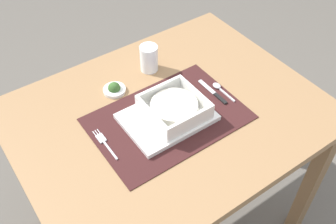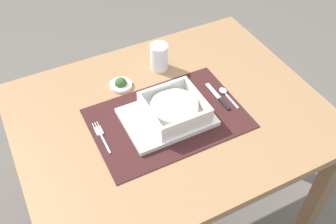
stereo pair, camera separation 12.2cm
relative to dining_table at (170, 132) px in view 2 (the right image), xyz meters
The scene contains 10 objects.
ground_plane 0.62m from the dining_table, ahead, with size 6.00×6.00×0.00m, color #59544C.
dining_table is the anchor object (origin of this frame).
placemat 0.10m from the dining_table, 128.15° to the right, with size 0.48×0.33×0.00m, color #381919.
serving_plate 0.11m from the dining_table, 132.87° to the right, with size 0.27×0.20×0.02m, color white.
porridge_bowl 0.14m from the dining_table, 89.90° to the right, with size 0.18×0.18×0.06m.
fork 0.26m from the dining_table, behind, with size 0.02×0.14×0.00m.
spoon 0.23m from the dining_table, ahead, with size 0.02×0.11×0.01m.
butter_knife 0.20m from the dining_table, ahead, with size 0.01×0.14×0.01m.
drinking_glass 0.27m from the dining_table, 72.58° to the left, with size 0.06×0.06×0.10m.
condiment_saucer 0.23m from the dining_table, 117.04° to the left, with size 0.08×0.08×0.04m.
Camera 2 is at (-0.41, -0.79, 1.62)m, focal length 41.81 mm.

